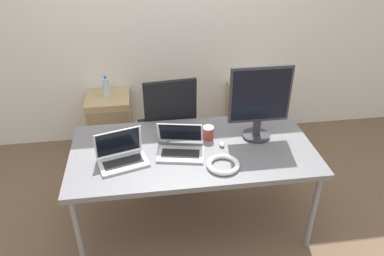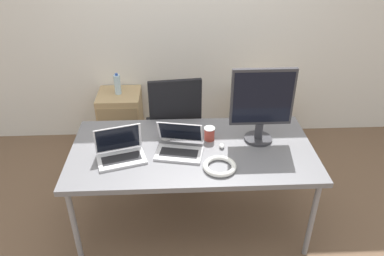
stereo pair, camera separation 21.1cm
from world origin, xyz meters
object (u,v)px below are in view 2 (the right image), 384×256
cabinet_right (260,116)px  coffee_cup_brown (209,134)px  laptop_right (179,146)px  cable_coil (220,166)px  office_chair (174,137)px  laptop_left (120,152)px  coffee_cup_white (165,132)px  water_bottle (117,84)px  monitor (262,104)px  mouse (222,146)px  cabinet_left (121,120)px

cabinet_right → coffee_cup_brown: bearing=-121.5°
laptop_right → cable_coil: (0.27, -0.22, -0.03)m
office_chair → laptop_left: 0.94m
coffee_cup_brown → office_chair: bearing=115.7°
laptop_right → coffee_cup_white: (-0.10, 0.19, 0.00)m
water_bottle → laptop_left: 1.30m
cabinet_right → coffee_cup_brown: size_ratio=5.86×
coffee_cup_white → coffee_cup_brown: coffee_cup_brown is taller
water_bottle → monitor: 1.66m
office_chair → mouse: 0.85m
office_chair → water_bottle: size_ratio=4.78×
water_bottle → cable_coil: bearing=-58.9°
water_bottle → laptop_right: 1.36m
cabinet_left → cabinet_right: bearing=0.0°
laptop_left → monitor: monitor is taller
laptop_left → coffee_cup_brown: 0.68m
water_bottle → laptop_right: size_ratio=0.60×
water_bottle → laptop_right: laptop_right is taller
laptop_left → coffee_cup_brown: size_ratio=3.60×
cabinet_left → laptop_right: 1.44m
office_chair → mouse: bearing=-62.6°
laptop_left → laptop_right: 0.42m
cabinet_right → coffee_cup_white: (-0.99, -1.03, 0.47)m
office_chair → mouse: size_ratio=18.36×
mouse → cable_coil: cable_coil is taller
office_chair → coffee_cup_brown: bearing=-64.3°
cable_coil → monitor: bearing=45.8°
water_bottle → coffee_cup_white: (0.50, -1.03, 0.06)m
water_bottle → mouse: water_bottle is taller
office_chair → cabinet_left: (-0.56, 0.50, -0.08)m
mouse → water_bottle: bearing=127.4°
laptop_right → coffee_cup_white: 0.22m
cabinet_left → coffee_cup_white: (0.50, -1.03, 0.47)m
cabinet_left → coffee_cup_brown: 1.44m
cabinet_right → water_bottle: (-1.49, 0.00, 0.41)m
office_chair → coffee_cup_brown: office_chair is taller
cabinet_left → cable_coil: size_ratio=2.67×
mouse → laptop_right: bearing=-175.0°
office_chair → water_bottle: 0.82m
cabinet_right → laptop_right: (-0.89, -1.22, 0.46)m
coffee_cup_white → water_bottle: bearing=115.7°
water_bottle → cabinet_left: bearing=-90.0°
cable_coil → water_bottle: bearing=121.1°
cabinet_left → coffee_cup_white: size_ratio=6.40×
cabinet_left → water_bottle: size_ratio=2.78×
laptop_left → laptop_right: laptop_left is taller
monitor → mouse: monitor is taller
cabinet_left → coffee_cup_brown: coffee_cup_brown is taller
cabinet_left → mouse: bearing=-52.6°
coffee_cup_brown → cable_coil: coffee_cup_brown is taller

